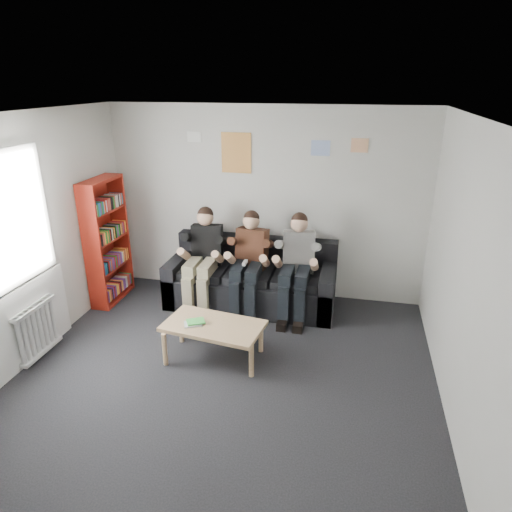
{
  "coord_description": "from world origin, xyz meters",
  "views": [
    {
      "loc": [
        1.24,
        -3.66,
        3.01
      ],
      "look_at": [
        0.14,
        1.3,
        1.02
      ],
      "focal_mm": 32.0,
      "sensor_mm": 36.0,
      "label": 1
    }
  ],
  "objects": [
    {
      "name": "bookshelf",
      "position": [
        -2.09,
        1.76,
        0.88
      ],
      "size": [
        0.26,
        0.79,
        1.76
      ],
      "rotation": [
        0.0,
        0.0,
        0.02
      ],
      "color": "maroon",
      "rests_on": "ground"
    },
    {
      "name": "room_shell",
      "position": [
        0.0,
        0.0,
        1.35
      ],
      "size": [
        5.0,
        5.0,
        5.0
      ],
      "color": "black",
      "rests_on": "ground"
    },
    {
      "name": "radiator",
      "position": [
        -2.15,
        0.2,
        0.35
      ],
      "size": [
        0.1,
        0.64,
        0.6
      ],
      "color": "white",
      "rests_on": "ground"
    },
    {
      "name": "window",
      "position": [
        -2.22,
        0.2,
        1.03
      ],
      "size": [
        0.05,
        1.3,
        2.36
      ],
      "color": "white",
      "rests_on": "room_shell"
    },
    {
      "name": "person_right",
      "position": [
        0.56,
        1.85,
        0.69
      ],
      "size": [
        0.42,
        0.89,
        1.38
      ],
      "rotation": [
        0.0,
        0.0,
        0.14
      ],
      "color": "silver",
      "rests_on": "sofa"
    },
    {
      "name": "coffee_table",
      "position": [
        -0.2,
        0.61,
        0.39
      ],
      "size": [
        1.1,
        0.6,
        0.44
      ],
      "rotation": [
        0.0,
        0.0,
        -0.14
      ],
      "color": "tan",
      "rests_on": "ground"
    },
    {
      "name": "poster_large",
      "position": [
        -0.4,
        2.49,
        2.05
      ],
      "size": [
        0.42,
        0.01,
        0.55
      ],
      "primitive_type": "cube",
      "color": "gold",
      "rests_on": "room_shell"
    },
    {
      "name": "poster_pink",
      "position": [
        1.25,
        2.49,
        2.2
      ],
      "size": [
        0.22,
        0.01,
        0.18
      ],
      "primitive_type": "cube",
      "color": "#B93986",
      "rests_on": "room_shell"
    },
    {
      "name": "person_middle",
      "position": [
        -0.09,
        1.85,
        0.69
      ],
      "size": [
        0.41,
        0.88,
        1.37
      ],
      "rotation": [
        0.0,
        0.0,
        -0.14
      ],
      "color": "#552B1C",
      "rests_on": "sofa"
    },
    {
      "name": "poster_sign",
      "position": [
        -1.0,
        2.49,
        2.25
      ],
      "size": [
        0.2,
        0.01,
        0.14
      ],
      "primitive_type": "cube",
      "color": "white",
      "rests_on": "room_shell"
    },
    {
      "name": "game_cases",
      "position": [
        -0.4,
        0.57,
        0.46
      ],
      "size": [
        0.22,
        0.18,
        0.03
      ],
      "rotation": [
        0.0,
        0.0,
        0.43
      ],
      "color": "silver",
      "rests_on": "coffee_table"
    },
    {
      "name": "poster_blue",
      "position": [
        0.75,
        2.49,
        2.15
      ],
      "size": [
        0.25,
        0.01,
        0.2
      ],
      "primitive_type": "cube",
      "color": "#3D6DD1",
      "rests_on": "room_shell"
    },
    {
      "name": "sofa",
      "position": [
        -0.09,
        2.06,
        0.32
      ],
      "size": [
        2.32,
        0.95,
        0.89
      ],
      "color": "black",
      "rests_on": "ground"
    },
    {
      "name": "person_left",
      "position": [
        -0.73,
        1.85,
        0.69
      ],
      "size": [
        0.42,
        0.9,
        1.38
      ],
      "rotation": [
        0.0,
        0.0,
        0.14
      ],
      "color": "black",
      "rests_on": "sofa"
    }
  ]
}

